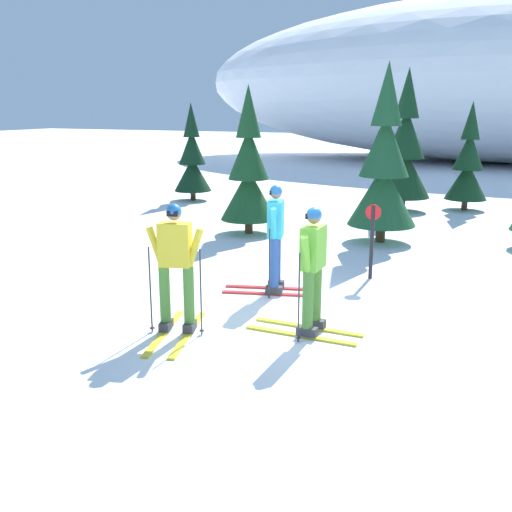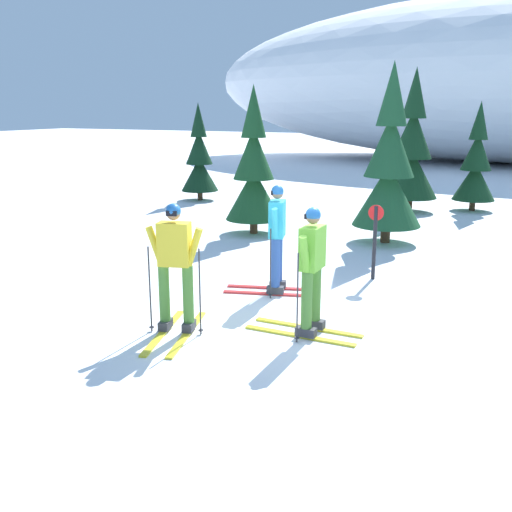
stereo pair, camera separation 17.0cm
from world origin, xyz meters
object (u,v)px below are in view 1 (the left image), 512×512
(pine_tree_center_right, at_px, (468,165))
(trail_marker_post, at_px, (372,237))
(pine_tree_far_left, at_px, (192,160))
(pine_tree_center_left, at_px, (405,152))
(pine_tree_center, at_px, (384,169))
(skier_yellow_jacket, at_px, (176,266))
(skier_lime_jacket, at_px, (312,268))
(pine_tree_left, at_px, (249,173))
(skier_cyan_jacket, at_px, (275,236))

(pine_tree_center_right, bearing_deg, trail_marker_post, -95.90)
(pine_tree_far_left, bearing_deg, pine_tree_center_left, 6.67)
(pine_tree_far_left, bearing_deg, pine_tree_center, -27.31)
(pine_tree_center_left, distance_m, pine_tree_center_right, 2.02)
(pine_tree_center_left, bearing_deg, pine_tree_center, -85.53)
(pine_tree_far_left, distance_m, pine_tree_center, 8.08)
(pine_tree_center_left, bearing_deg, trail_marker_post, -83.58)
(skier_yellow_jacket, bearing_deg, pine_tree_center_right, 77.50)
(pine_tree_center, relative_size, pine_tree_center_right, 1.25)
(skier_yellow_jacket, relative_size, trail_marker_post, 1.32)
(pine_tree_center, height_order, trail_marker_post, pine_tree_center)
(skier_yellow_jacket, distance_m, pine_tree_far_left, 12.06)
(skier_lime_jacket, distance_m, pine_tree_left, 6.78)
(pine_tree_left, height_order, pine_tree_center_right, pine_tree_left)
(pine_tree_center, bearing_deg, pine_tree_center_right, 75.69)
(pine_tree_left, relative_size, pine_tree_center_left, 0.86)
(skier_lime_jacket, bearing_deg, skier_cyan_jacket, 127.26)
(skier_cyan_jacket, xyz_separation_m, trail_marker_post, (1.30, 1.47, -0.19))
(pine_tree_left, bearing_deg, pine_tree_far_left, 134.00)
(skier_lime_jacket, height_order, pine_tree_center, pine_tree_center)
(pine_tree_far_left, bearing_deg, skier_yellow_jacket, -61.06)
(pine_tree_far_left, relative_size, pine_tree_center_right, 0.99)
(skier_cyan_jacket, relative_size, pine_tree_center, 0.45)
(pine_tree_center, bearing_deg, skier_cyan_jacket, -99.85)
(pine_tree_center_left, bearing_deg, skier_lime_jacket, -86.03)
(pine_tree_far_left, bearing_deg, pine_tree_center_right, 11.50)
(skier_cyan_jacket, relative_size, trail_marker_post, 1.33)
(skier_lime_jacket, bearing_deg, pine_tree_center_right, 85.05)
(skier_cyan_jacket, height_order, pine_tree_center_left, pine_tree_center_left)
(pine_tree_far_left, height_order, pine_tree_center_right, pine_tree_center_right)
(skier_lime_jacket, relative_size, skier_yellow_jacket, 0.98)
(skier_yellow_jacket, xyz_separation_m, pine_tree_center_left, (0.99, 11.34, 0.79))
(skier_cyan_jacket, bearing_deg, pine_tree_center_left, 87.20)
(skier_lime_jacket, relative_size, pine_tree_left, 0.50)
(pine_tree_center, relative_size, trail_marker_post, 2.95)
(skier_lime_jacket, height_order, skier_yellow_jacket, skier_yellow_jacket)
(pine_tree_far_left, relative_size, pine_tree_center_left, 0.77)
(pine_tree_far_left, distance_m, pine_tree_left, 5.71)
(skier_lime_jacket, xyz_separation_m, skier_yellow_jacket, (-1.72, -0.71, 0.02))
(pine_tree_left, relative_size, pine_tree_center, 0.89)
(pine_tree_center, bearing_deg, skier_yellow_jacket, -101.05)
(skier_cyan_jacket, bearing_deg, pine_tree_center, 80.15)
(pine_tree_far_left, xyz_separation_m, pine_tree_center, (7.17, -3.70, 0.35))
(pine_tree_center_left, xyz_separation_m, pine_tree_center, (0.35, -4.50, -0.06))
(skier_lime_jacket, bearing_deg, pine_tree_center_left, 93.97)
(pine_tree_center_right, height_order, trail_marker_post, pine_tree_center_right)
(skier_cyan_jacket, xyz_separation_m, pine_tree_left, (-2.41, 4.18, 0.53))
(skier_cyan_jacket, distance_m, skier_yellow_jacket, 2.33)
(skier_yellow_jacket, distance_m, trail_marker_post, 4.17)
(pine_tree_center_left, height_order, pine_tree_center_right, pine_tree_center_left)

